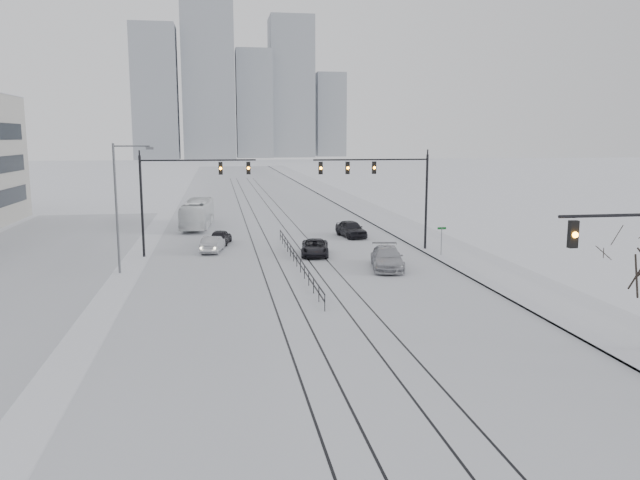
{
  "coord_description": "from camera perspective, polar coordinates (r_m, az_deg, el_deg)",
  "views": [
    {
      "loc": [
        -5.63,
        -14.39,
        9.41
      ],
      "look_at": [
        0.5,
        22.61,
        3.2
      ],
      "focal_mm": 35.0,
      "sensor_mm": 36.0,
      "label": 1
    }
  ],
  "objects": [
    {
      "name": "curb",
      "position": [
        76.81,
        3.21,
        2.4
      ],
      "size": [
        0.1,
        260.0,
        0.12
      ],
      "primitive_type": "cube",
      "color": "gray",
      "rests_on": "ground"
    },
    {
      "name": "box_truck",
      "position": [
        66.46,
        -11.14,
        2.34
      ],
      "size": [
        3.38,
        10.5,
        2.87
      ],
      "primitive_type": "imported",
      "rotation": [
        0.0,
        0.0,
        3.05
      ],
      "color": "white",
      "rests_on": "ground"
    },
    {
      "name": "parking_strip",
      "position": [
        52.29,
        -25.19,
        -1.85
      ],
      "size": [
        14.0,
        60.0,
        0.03
      ],
      "primitive_type": "cube",
      "color": "silver",
      "rests_on": "ground"
    },
    {
      "name": "sedan_sb_outer",
      "position": [
        52.19,
        -9.79,
        -0.38
      ],
      "size": [
        2.12,
        4.26,
        1.34
      ],
      "primitive_type": "imported",
      "rotation": [
        0.0,
        0.0,
        2.96
      ],
      "color": "#9FA0A6",
      "rests_on": "ground"
    },
    {
      "name": "sedan_nb_right",
      "position": [
        45.13,
        6.16,
        -1.67
      ],
      "size": [
        3.15,
        5.7,
        1.56
      ],
      "primitive_type": "imported",
      "rotation": [
        0.0,
        0.0,
        -0.19
      ],
      "color": "#A4A5AC",
      "rests_on": "ground"
    },
    {
      "name": "street_sign",
      "position": [
        50.16,
        11.05,
        0.28
      ],
      "size": [
        0.7,
        0.06,
        2.4
      ],
      "color": "#595B60",
      "rests_on": "ground"
    },
    {
      "name": "skyline",
      "position": [
        288.99,
        -7.47,
        13.54
      ],
      "size": [
        96.0,
        48.0,
        72.0
      ],
      "color": "#8E949C",
      "rests_on": "ground"
    },
    {
      "name": "median_fence",
      "position": [
        45.62,
        -2.14,
        -1.83
      ],
      "size": [
        0.06,
        24.0,
        1.0
      ],
      "color": "black",
      "rests_on": "ground"
    },
    {
      "name": "tram_rails",
      "position": [
        55.48,
        -3.44,
        -0.36
      ],
      "size": [
        5.3,
        180.0,
        0.01
      ],
      "color": "black",
      "rests_on": "ground"
    },
    {
      "name": "traffic_mast_nw",
      "position": [
        50.61,
        -12.7,
        4.83
      ],
      "size": [
        9.1,
        0.37,
        8.0
      ],
      "color": "black",
      "rests_on": "ground"
    },
    {
      "name": "street_light_west",
      "position": [
        45.07,
        -17.78,
        3.61
      ],
      "size": [
        2.73,
        0.25,
        9.0
      ],
      "color": "#595B60",
      "rests_on": "ground"
    },
    {
      "name": "traffic_mast_ne",
      "position": [
        51.4,
        6.2,
        5.28
      ],
      "size": [
        9.6,
        0.37,
        8.0
      ],
      "color": "black",
      "rests_on": "ground"
    },
    {
      "name": "sedan_nb_far",
      "position": [
        59.19,
        2.85,
        1.02
      ],
      "size": [
        2.59,
        4.88,
        1.58
      ],
      "primitive_type": "imported",
      "rotation": [
        0.0,
        0.0,
        0.16
      ],
      "color": "black",
      "rests_on": "ground"
    },
    {
      "name": "road",
      "position": [
        75.19,
        -5.04,
        2.19
      ],
      "size": [
        22.0,
        260.0,
        0.02
      ],
      "primitive_type": "cube",
      "color": "silver",
      "rests_on": "ground"
    },
    {
      "name": "sidewalk_east",
      "position": [
        77.37,
        4.99,
        2.44
      ],
      "size": [
        5.0,
        260.0,
        0.16
      ],
      "primitive_type": "cube",
      "color": "silver",
      "rests_on": "ground"
    },
    {
      "name": "sedan_nb_front",
      "position": [
        49.95,
        -0.47,
        -0.71
      ],
      "size": [
        2.82,
        4.89,
        1.28
      ],
      "primitive_type": "imported",
      "rotation": [
        0.0,
        0.0,
        -0.16
      ],
      "color": "black",
      "rests_on": "ground"
    },
    {
      "name": "sedan_sb_inner",
      "position": [
        55.85,
        -9.09,
        0.27
      ],
      "size": [
        2.28,
        4.09,
        1.32
      ],
      "primitive_type": "imported",
      "rotation": [
        0.0,
        0.0,
        2.95
      ],
      "color": "black",
      "rests_on": "ground"
    }
  ]
}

